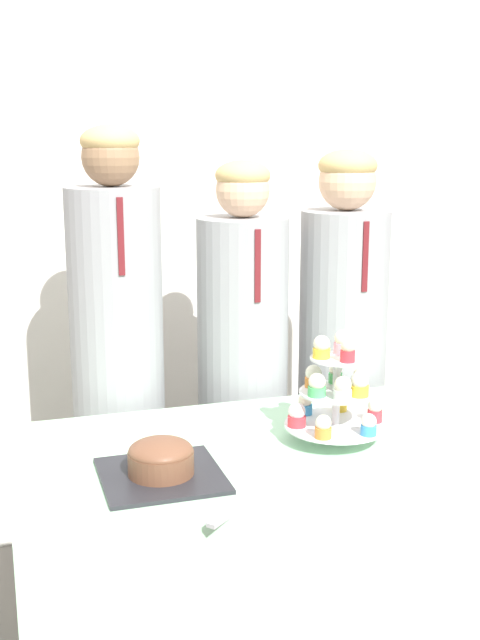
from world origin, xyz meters
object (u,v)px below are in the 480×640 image
at_px(round_cake, 161,461).
at_px(cake_knife, 237,507).
at_px(student_0, 119,397).
at_px(cupcake_stand, 335,393).
at_px(student_1, 243,401).
at_px(student_2, 341,385).

xyz_separation_m(round_cake, cake_knife, (0.12, -0.20, -0.04)).
bearing_deg(student_0, cupcake_stand, -51.17).
height_order(round_cake, student_0, student_0).
xyz_separation_m(round_cake, cupcake_stand, (0.48, 0.09, 0.09)).
relative_size(cake_knife, student_1, 0.17).
bearing_deg(cupcake_stand, cake_knife, -140.61).
bearing_deg(cupcake_stand, round_cake, -169.52).
xyz_separation_m(student_0, student_2, (0.76, -0.00, -0.03)).
distance_m(round_cake, cupcake_stand, 0.49).
distance_m(cake_knife, student_1, 0.92).
height_order(round_cake, student_2, student_2).
bearing_deg(student_0, student_2, -0.00).
bearing_deg(cake_knife, round_cake, 81.09).
xyz_separation_m(round_cake, student_0, (0.01, 0.67, -0.06)).
bearing_deg(student_2, cupcake_stand, -116.18).
bearing_deg(round_cake, student_1, 58.54).
bearing_deg(cupcake_stand, student_2, 63.82).
xyz_separation_m(round_cake, student_2, (0.76, 0.67, -0.09)).
distance_m(student_1, student_2, 0.35).
bearing_deg(student_1, cake_knife, -108.30).
distance_m(cake_knife, cupcake_stand, 0.48).
xyz_separation_m(student_1, student_2, (0.35, 0.00, 0.02)).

